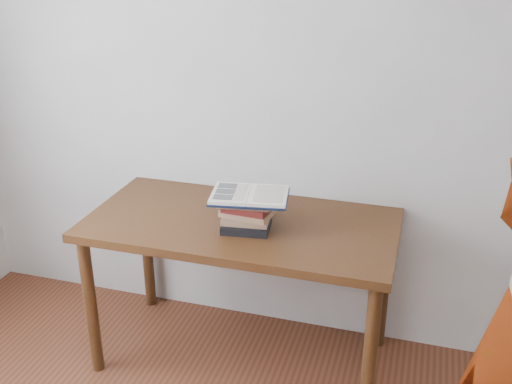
% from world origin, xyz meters
% --- Properties ---
extents(room_shell, '(3.54, 3.54, 2.62)m').
position_xyz_m(room_shell, '(-0.08, 0.01, 1.63)').
color(room_shell, beige).
rests_on(room_shell, ground).
extents(desk, '(1.45, 0.73, 0.78)m').
position_xyz_m(desk, '(-0.04, 1.38, 0.68)').
color(desk, '#402910').
rests_on(desk, ground).
extents(book_stack, '(0.26, 0.21, 0.16)m').
position_xyz_m(book_stack, '(0.01, 1.31, 0.86)').
color(book_stack, black).
rests_on(book_stack, desk).
extents(open_book, '(0.38, 0.29, 0.03)m').
position_xyz_m(open_book, '(0.02, 1.31, 0.95)').
color(open_book, black).
rests_on(open_book, book_stack).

